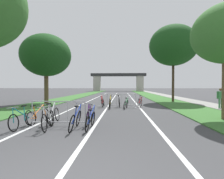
% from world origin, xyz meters
% --- Properties ---
extents(grass_verge_left, '(3.14, 68.67, 0.05)m').
position_xyz_m(grass_verge_left, '(-6.15, 28.09, 0.03)').
color(grass_verge_left, '#386B2D').
rests_on(grass_verge_left, ground).
extents(grass_verge_right, '(3.14, 68.67, 0.05)m').
position_xyz_m(grass_verge_right, '(6.15, 28.09, 0.03)').
color(grass_verge_right, '#386B2D').
rests_on(grass_verge_right, ground).
extents(sidewalk_path_right, '(2.05, 68.67, 0.08)m').
position_xyz_m(sidewalk_path_right, '(8.75, 28.09, 0.04)').
color(sidewalk_path_right, gray).
rests_on(sidewalk_path_right, ground).
extents(lane_stripe_center, '(0.14, 39.72, 0.01)m').
position_xyz_m(lane_stripe_center, '(0.00, 19.86, 0.00)').
color(lane_stripe_center, silver).
rests_on(lane_stripe_center, ground).
extents(lane_stripe_right_lane, '(0.14, 39.72, 0.01)m').
position_xyz_m(lane_stripe_right_lane, '(2.52, 19.86, 0.00)').
color(lane_stripe_right_lane, silver).
rests_on(lane_stripe_right_lane, ground).
extents(lane_stripe_left_lane, '(0.14, 39.72, 0.01)m').
position_xyz_m(lane_stripe_left_lane, '(-2.52, 19.86, 0.00)').
color(lane_stripe_left_lane, silver).
rests_on(lane_stripe_left_lane, ground).
extents(overpass_bridge, '(18.28, 2.84, 5.95)m').
position_xyz_m(overpass_bridge, '(0.00, 56.75, 3.90)').
color(overpass_bridge, '#2D2D30').
rests_on(overpass_bridge, ground).
extents(tree_left_oak_near, '(4.63, 4.63, 6.54)m').
position_xyz_m(tree_left_oak_near, '(-5.99, 13.79, 4.55)').
color(tree_left_oak_near, brown).
rests_on(tree_left_oak_near, ground).
extents(tree_right_oak_mid, '(5.02, 5.02, 8.09)m').
position_xyz_m(tree_right_oak_mid, '(6.56, 16.48, 5.95)').
color(tree_right_oak_mid, '#3D2D1E').
rests_on(tree_right_oak_mid, ground).
extents(crowd_barrier_nearest, '(2.28, 0.54, 1.05)m').
position_xyz_m(crowd_barrier_nearest, '(-1.47, 4.59, 0.52)').
color(crowd_barrier_nearest, '#ADADB2').
rests_on(crowd_barrier_nearest, ground).
extents(crowd_barrier_second, '(2.27, 0.48, 1.05)m').
position_xyz_m(crowd_barrier_second, '(1.10, 11.16, 0.52)').
color(crowd_barrier_second, '#ADADB2').
rests_on(crowd_barrier_second, ground).
extents(bicycle_red_0, '(0.53, 1.68, 1.01)m').
position_xyz_m(bicycle_red_0, '(-0.39, 11.51, 0.37)').
color(bicycle_red_0, black).
rests_on(bicycle_red_0, ground).
extents(bicycle_blue_1, '(0.44, 1.76, 0.98)m').
position_xyz_m(bicycle_blue_1, '(-0.63, 4.10, 0.37)').
color(bicycle_blue_1, black).
rests_on(bicycle_blue_1, ground).
extents(bicycle_green_2, '(0.67, 1.67, 0.85)m').
position_xyz_m(bicycle_green_2, '(1.45, 10.68, 0.34)').
color(bicycle_green_2, black).
rests_on(bicycle_green_2, ground).
extents(bicycle_orange_3, '(0.43, 1.70, 0.84)m').
position_xyz_m(bicycle_orange_3, '(-2.58, 5.15, 0.34)').
color(bicycle_orange_3, black).
rests_on(bicycle_orange_3, ground).
extents(bicycle_purple_4, '(0.47, 1.63, 0.99)m').
position_xyz_m(bicycle_purple_4, '(-0.27, 5.03, 0.38)').
color(bicycle_purple_4, black).
rests_on(bicycle_purple_4, ground).
extents(bicycle_teal_5, '(0.44, 1.71, 0.91)m').
position_xyz_m(bicycle_teal_5, '(-2.80, 4.18, 0.36)').
color(bicycle_teal_5, black).
rests_on(bicycle_teal_5, ground).
extents(bicycle_silver_6, '(0.53, 1.73, 0.94)m').
position_xyz_m(bicycle_silver_6, '(-1.90, 5.13, 0.37)').
color(bicycle_silver_6, black).
rests_on(bicycle_silver_6, ground).
extents(bicycle_white_7, '(0.43, 1.66, 0.99)m').
position_xyz_m(bicycle_white_7, '(-1.71, 4.10, 0.38)').
color(bicycle_white_7, black).
rests_on(bicycle_white_7, ground).
extents(bicycle_yellow_8, '(0.47, 1.76, 1.02)m').
position_xyz_m(bicycle_yellow_8, '(0.24, 10.74, 0.38)').
color(bicycle_yellow_8, black).
rests_on(bicycle_yellow_8, ground).
extents(bicycle_black_9, '(0.47, 1.63, 0.96)m').
position_xyz_m(bicycle_black_9, '(0.94, 11.65, 0.37)').
color(bicycle_black_9, black).
rests_on(bicycle_black_9, ground).
extents(bicycle_red_10, '(0.49, 1.61, 0.93)m').
position_xyz_m(bicycle_red_10, '(2.58, 11.67, 0.37)').
color(bicycle_red_10, black).
rests_on(bicycle_red_10, ground).
extents(bicycle_blue_11, '(0.43, 1.67, 0.90)m').
position_xyz_m(bicycle_blue_11, '(-0.08, 4.23, 0.34)').
color(bicycle_blue_11, black).
rests_on(bicycle_blue_11, ground).
extents(pedestrian_in_red_jacket, '(0.56, 0.27, 1.52)m').
position_xyz_m(pedestrian_in_red_jacket, '(8.30, 10.69, 0.92)').
color(pedestrian_in_red_jacket, '#33723F').
rests_on(pedestrian_in_red_jacket, ground).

